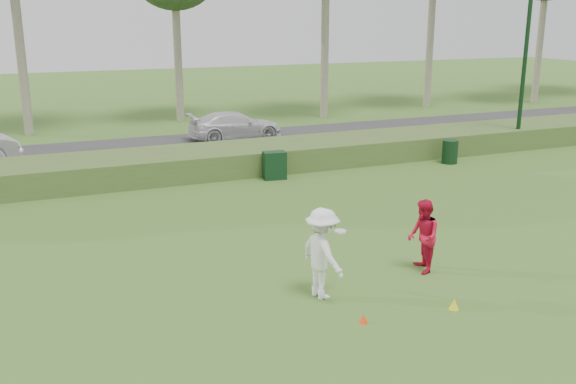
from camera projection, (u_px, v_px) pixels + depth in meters
name	position (u px, v px, depth m)	size (l,w,h in m)	color
ground	(360.00, 297.00, 13.67)	(120.00, 120.00, 0.00)	#376220
reed_strip	(206.00, 161.00, 24.21)	(80.00, 3.00, 0.90)	#3D5C25
park_road	(176.00, 148.00, 28.77)	(80.00, 6.00, 0.06)	#2D2D2D
lamp_post	(529.00, 19.00, 27.14)	(0.70, 0.70, 8.18)	black
player_white	(322.00, 253.00, 13.44)	(1.00, 1.37, 1.96)	white
player_red	(423.00, 236.00, 14.81)	(0.84, 0.65, 1.73)	red
cone_orange	(364.00, 318.00, 12.51)	(0.17, 0.17, 0.19)	#FA3F0D
cone_yellow	(454.00, 304.00, 13.09)	(0.21, 0.21, 0.23)	yellow
utility_cabinet	(274.00, 165.00, 23.30)	(0.81, 0.51, 1.01)	black
trash_bin	(450.00, 152.00, 25.77)	(0.63, 0.63, 0.94)	black
car_right	(235.00, 125.00, 30.42)	(1.81, 4.45, 1.29)	silver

